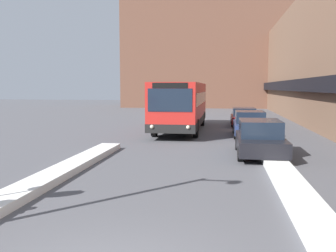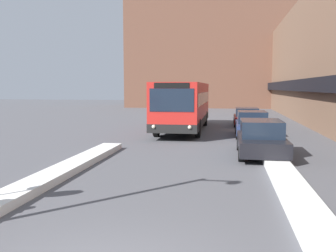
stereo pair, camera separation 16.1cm
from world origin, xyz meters
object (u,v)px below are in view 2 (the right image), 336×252
at_px(parked_car_middle, 252,124).
at_px(city_bus, 184,105).
at_px(parked_car_back, 247,117).
at_px(parked_car_front, 261,138).

bearing_deg(parked_car_middle, city_bus, 150.61).
relative_size(parked_car_middle, parked_car_back, 0.99).
bearing_deg(city_bus, parked_car_middle, -29.39).
height_order(city_bus, parked_car_back, city_bus).
relative_size(city_bus, parked_car_middle, 2.57).
xyz_separation_m(city_bus, parked_car_middle, (4.32, -2.43, -0.98)).
xyz_separation_m(city_bus, parked_car_back, (4.32, 3.99, -1.05)).
height_order(parked_car_front, parked_car_back, parked_car_front).
bearing_deg(parked_car_middle, parked_car_front, -90.00).
bearing_deg(parked_car_middle, parked_car_back, 90.00).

